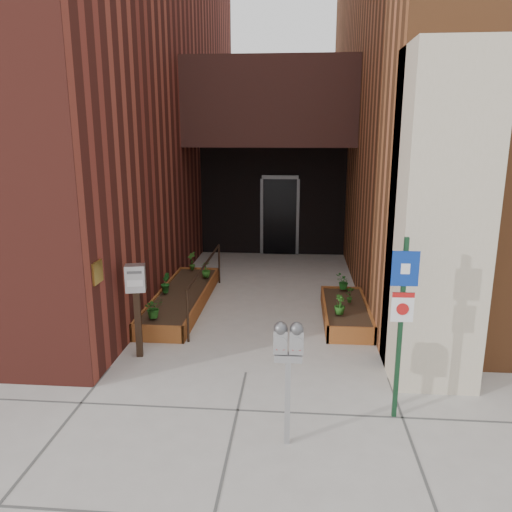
# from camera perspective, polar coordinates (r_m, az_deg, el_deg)

# --- Properties ---
(ground) EXTENTS (80.00, 80.00, 0.00)m
(ground) POSITION_cam_1_polar(r_m,az_deg,el_deg) (7.32, -1.17, -13.18)
(ground) COLOR #9E9991
(ground) RESTS_ON ground
(architecture) EXTENTS (20.00, 14.60, 10.00)m
(architecture) POSITION_cam_1_polar(r_m,az_deg,el_deg) (13.50, 1.14, 20.95)
(architecture) COLOR maroon
(architecture) RESTS_ON ground
(planter_left) EXTENTS (0.90, 3.60, 0.30)m
(planter_left) POSITION_cam_1_polar(r_m,az_deg,el_deg) (9.97, -8.48, -4.94)
(planter_left) COLOR brown
(planter_left) RESTS_ON ground
(planter_right) EXTENTS (0.80, 2.20, 0.30)m
(planter_right) POSITION_cam_1_polar(r_m,az_deg,el_deg) (9.29, 10.19, -6.44)
(planter_right) COLOR brown
(planter_right) RESTS_ON ground
(handrail) EXTENTS (0.04, 3.34, 0.90)m
(handrail) POSITION_cam_1_polar(r_m,az_deg,el_deg) (9.64, -5.78, -1.70)
(handrail) COLOR black
(handrail) RESTS_ON ground
(parking_meter) EXTENTS (0.32, 0.15, 1.42)m
(parking_meter) POSITION_cam_1_polar(r_m,az_deg,el_deg) (5.35, 3.72, -10.75)
(parking_meter) COLOR #99989B
(parking_meter) RESTS_ON ground
(sign_post) EXTENTS (0.30, 0.08, 2.21)m
(sign_post) POSITION_cam_1_polar(r_m,az_deg,el_deg) (5.95, 16.33, -6.00)
(sign_post) COLOR #13361E
(sign_post) RESTS_ON ground
(payment_dropbox) EXTENTS (0.33, 0.27, 1.45)m
(payment_dropbox) POSITION_cam_1_polar(r_m,az_deg,el_deg) (7.63, -13.53, -3.93)
(payment_dropbox) COLOR black
(payment_dropbox) RESTS_ON ground
(shrub_left_a) EXTENTS (0.42, 0.42, 0.35)m
(shrub_left_a) POSITION_cam_1_polar(r_m,az_deg,el_deg) (8.59, -11.61, -5.82)
(shrub_left_a) COLOR #1D5117
(shrub_left_a) RESTS_ON planter_left
(shrub_left_b) EXTENTS (0.25, 0.25, 0.38)m
(shrub_left_b) POSITION_cam_1_polar(r_m,az_deg,el_deg) (9.87, -10.34, -3.04)
(shrub_left_b) COLOR #175319
(shrub_left_b) RESTS_ON planter_left
(shrub_left_c) EXTENTS (0.27, 0.27, 0.35)m
(shrub_left_c) POSITION_cam_1_polar(r_m,az_deg,el_deg) (10.78, -5.75, -1.53)
(shrub_left_c) COLOR #26611B
(shrub_left_c) RESTS_ON planter_left
(shrub_left_d) EXTENTS (0.31, 0.31, 0.41)m
(shrub_left_d) POSITION_cam_1_polar(r_m,az_deg,el_deg) (11.39, -7.34, -0.55)
(shrub_left_d) COLOR #285618
(shrub_left_d) RESTS_ON planter_left
(shrub_right_a) EXTENTS (0.27, 0.27, 0.34)m
(shrub_right_a) POSITION_cam_1_polar(r_m,az_deg,el_deg) (8.70, 9.55, -5.49)
(shrub_right_a) COLOR #225919
(shrub_right_a) RESTS_ON planter_right
(shrub_right_b) EXTENTS (0.17, 0.17, 0.31)m
(shrub_right_b) POSITION_cam_1_polar(r_m,az_deg,el_deg) (9.30, 10.69, -4.33)
(shrub_right_b) COLOR #215317
(shrub_right_b) RESTS_ON planter_right
(shrub_right_c) EXTENTS (0.40, 0.40, 0.31)m
(shrub_right_c) POSITION_cam_1_polar(r_m,az_deg,el_deg) (10.04, 9.95, -2.93)
(shrub_right_c) COLOR #1C621D
(shrub_right_c) RESTS_ON planter_right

